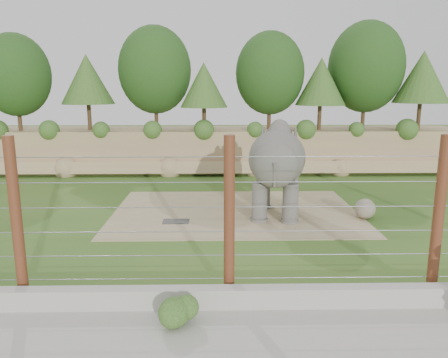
{
  "coord_description": "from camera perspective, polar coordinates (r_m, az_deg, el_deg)",
  "views": [
    {
      "loc": [
        -0.31,
        -14.4,
        5.07
      ],
      "look_at": [
        0.0,
        2.0,
        1.6
      ],
      "focal_mm": 35.0,
      "sensor_mm": 36.0,
      "label": 1
    }
  ],
  "objects": [
    {
      "name": "elephant",
      "position": [
        17.38,
        6.89,
        1.01
      ],
      "size": [
        2.68,
        4.72,
        3.6
      ],
      "primitive_type": null,
      "rotation": [
        0.0,
        0.0,
        -0.18
      ],
      "color": "#5D5953",
      "rests_on": "ground"
    },
    {
      "name": "ground",
      "position": [
        15.27,
        0.14,
        -7.45
      ],
      "size": [
        90.0,
        90.0,
        0.0
      ],
      "primitive_type": "plane",
      "color": "#305C1E",
      "rests_on": "ground"
    },
    {
      "name": "drain_grate",
      "position": [
        16.84,
        -6.29,
        -5.53
      ],
      "size": [
        1.0,
        0.6,
        0.03
      ],
      "primitive_type": "cube",
      "color": "#262628",
      "rests_on": "dirt_patch"
    },
    {
      "name": "barrier_fence",
      "position": [
        10.37,
        0.69,
        -5.28
      ],
      "size": [
        20.26,
        0.26,
        4.0
      ],
      "color": "#4E2D18",
      "rests_on": "ground"
    },
    {
      "name": "walkway_shrub",
      "position": [
        9.84,
        -5.89,
        -16.81
      ],
      "size": [
        0.67,
        0.67,
        0.67
      ],
      "primitive_type": "sphere",
      "color": "#2A4F1D",
      "rests_on": "walkway"
    },
    {
      "name": "dirt_patch",
      "position": [
        18.14,
        1.52,
        -4.26
      ],
      "size": [
        10.0,
        7.0,
        0.02
      ],
      "primitive_type": "cube",
      "color": "tan",
      "rests_on": "ground"
    },
    {
      "name": "stone_ball",
      "position": [
        17.9,
        17.94,
        -3.72
      ],
      "size": [
        0.79,
        0.79,
        0.79
      ],
      "primitive_type": "sphere",
      "color": "gray",
      "rests_on": "dirt_patch"
    },
    {
      "name": "back_embankment",
      "position": [
        27.11,
        0.82,
        9.61
      ],
      "size": [
        30.0,
        5.52,
        8.77
      ],
      "color": "#9F8663",
      "rests_on": "ground"
    },
    {
      "name": "retaining_wall",
      "position": [
        10.57,
        0.75,
        -15.2
      ],
      "size": [
        26.0,
        0.35,
        0.5
      ],
      "primitive_type": "cube",
      "color": "#B8B4AC",
      "rests_on": "ground"
    }
  ]
}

